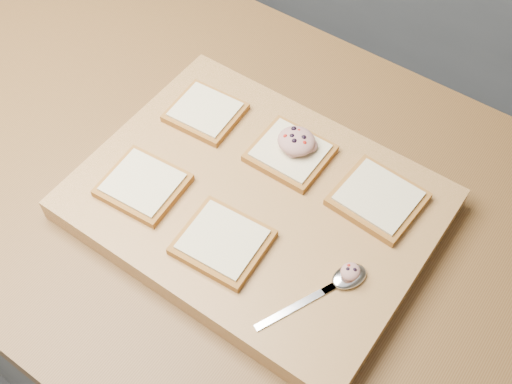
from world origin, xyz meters
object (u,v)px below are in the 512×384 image
bread_far_center (290,153)px  spoon (341,281)px  cutting_board (256,204)px  tuna_salad_dollop (296,141)px

bread_far_center → spoon: bread_far_center is taller
cutting_board → spoon: 0.19m
cutting_board → bread_far_center: size_ratio=4.49×
cutting_board → bread_far_center: (-0.00, 0.09, 0.03)m
bread_far_center → spoon: bearing=-38.9°
cutting_board → tuna_salad_dollop: bearing=88.5°
tuna_salad_dollop → bread_far_center: bearing=-111.0°
tuna_salad_dollop → spoon: 0.24m
spoon → cutting_board: bearing=164.2°
cutting_board → tuna_salad_dollop: 0.12m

